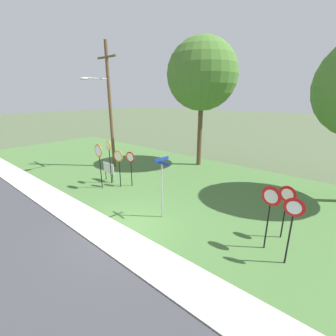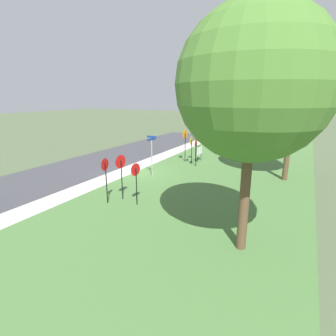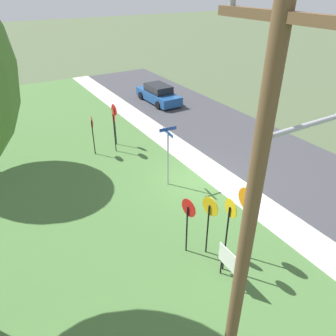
# 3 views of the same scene
# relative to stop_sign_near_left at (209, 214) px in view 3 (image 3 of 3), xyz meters

# --- Properties ---
(ground_plane) EXTENTS (160.00, 160.00, 0.00)m
(ground_plane) POSITION_rel_stop_sign_near_left_xyz_m (4.01, -2.80, -1.74)
(ground_plane) COLOR #4C5B3D
(road_asphalt) EXTENTS (44.00, 6.40, 0.01)m
(road_asphalt) POSITION_rel_stop_sign_near_left_xyz_m (4.01, -7.60, -1.74)
(road_asphalt) COLOR #3D3D42
(road_asphalt) RESTS_ON ground_plane
(sidewalk_strip) EXTENTS (44.00, 1.60, 0.06)m
(sidewalk_strip) POSITION_rel_stop_sign_near_left_xyz_m (4.01, -3.60, -1.71)
(sidewalk_strip) COLOR #BCB7AD
(sidewalk_strip) RESTS_ON ground_plane
(grass_median) EXTENTS (44.00, 12.00, 0.04)m
(grass_median) POSITION_rel_stop_sign_near_left_xyz_m (4.01, 3.20, -1.72)
(grass_median) COLOR #477038
(grass_median) RESTS_ON ground_plane
(stop_sign_near_left) EXTENTS (0.69, 0.13, 2.35)m
(stop_sign_near_left) POSITION_rel_stop_sign_near_left_xyz_m (0.00, 0.00, 0.00)
(stop_sign_near_left) COLOR black
(stop_sign_near_left) RESTS_ON grass_median
(stop_sign_near_right) EXTENTS (0.78, 0.11, 2.79)m
(stop_sign_near_right) POSITION_rel_stop_sign_near_left_xyz_m (-0.69, -0.90, 0.35)
(stop_sign_near_right) COLOR black
(stop_sign_near_right) RESTS_ON grass_median
(stop_sign_far_left) EXTENTS (0.66, 0.13, 2.23)m
(stop_sign_far_left) POSITION_rel_stop_sign_near_left_xyz_m (0.43, 0.57, -0.10)
(stop_sign_far_left) COLOR black
(stop_sign_far_left) RESTS_ON grass_median
(stop_sign_far_center) EXTENTS (0.61, 0.12, 2.85)m
(stop_sign_far_center) POSITION_rel_stop_sign_near_left_xyz_m (-0.93, -0.01, 0.31)
(stop_sign_far_center) COLOR black
(stop_sign_far_center) RESTS_ON grass_median
(yield_sign_near_left) EXTENTS (0.73, 0.16, 2.50)m
(yield_sign_near_left) POSITION_rel_stop_sign_near_left_xyz_m (9.03, -0.36, 0.17)
(yield_sign_near_left) COLOR black
(yield_sign_near_left) RESTS_ON grass_median
(yield_sign_near_right) EXTENTS (0.65, 0.12, 2.45)m
(yield_sign_near_right) POSITION_rel_stop_sign_near_left_xyz_m (9.86, -0.73, 0.11)
(yield_sign_near_right) COLOR black
(yield_sign_near_right) RESTS_ON grass_median
(yield_sign_far_left) EXTENTS (0.66, 0.15, 2.24)m
(yield_sign_far_left) POSITION_rel_stop_sign_near_left_xyz_m (9.30, 0.79, -0.05)
(yield_sign_far_left) COLOR black
(yield_sign_far_left) RESTS_ON grass_median
(street_name_post) EXTENTS (0.96, 0.81, 2.91)m
(street_name_post) POSITION_rel_stop_sign_near_left_xyz_m (4.54, -1.10, 0.04)
(street_name_post) COLOR #9EA0A8
(street_name_post) RESTS_ON grass_median
(utility_pole) EXTENTS (2.10, 2.36, 9.22)m
(utility_pole) POSITION_rel_stop_sign_near_left_xyz_m (-3.93, 2.34, 3.26)
(utility_pole) COLOR brown
(utility_pole) RESTS_ON grass_median
(notice_board) EXTENTS (1.10, 0.06, 1.25)m
(notice_board) POSITION_rel_stop_sign_near_left_xyz_m (-1.42, 0.20, -0.87)
(notice_board) COLOR black
(notice_board) RESTS_ON grass_median
(parked_sedan_distant) EXTENTS (4.49, 1.96, 1.39)m
(parked_sedan_distant) POSITION_rel_stop_sign_near_left_xyz_m (15.35, -6.66, -1.10)
(parked_sedan_distant) COLOR #1E4C8C
(parked_sedan_distant) RESTS_ON road_asphalt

